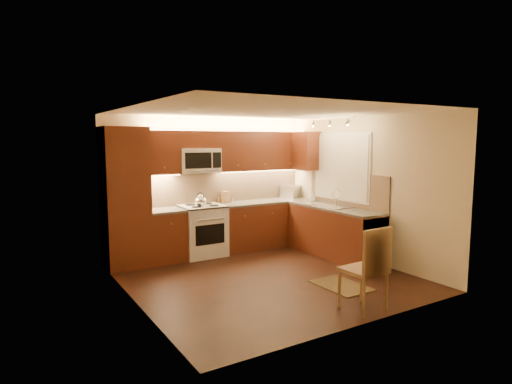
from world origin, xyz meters
TOP-DOWN VIEW (x-y plane):
  - floor at (0.00, 0.00)m, footprint 4.00×4.00m
  - ceiling at (0.00, 0.00)m, footprint 4.00×4.00m
  - wall_back at (0.00, 2.00)m, footprint 4.00×0.01m
  - wall_front at (0.00, -2.00)m, footprint 4.00×0.01m
  - wall_left at (-2.00, 0.00)m, footprint 0.01×4.00m
  - wall_right at (2.00, 0.00)m, footprint 0.01×4.00m
  - pantry at (-1.65, 1.70)m, footprint 0.70×0.60m
  - base_cab_back_left at (-0.99, 1.70)m, footprint 0.62×0.60m
  - counter_back_left at (-0.99, 1.70)m, footprint 0.62×0.60m
  - base_cab_back_right at (1.04, 1.70)m, footprint 1.92×0.60m
  - counter_back_right at (1.04, 1.70)m, footprint 1.92×0.60m
  - base_cab_right at (1.70, 0.40)m, footprint 0.60×2.00m
  - counter_right at (1.70, 0.40)m, footprint 0.60×2.00m
  - dishwasher at (1.70, -0.30)m, footprint 0.58×0.60m
  - backsplash_back at (0.35, 1.99)m, footprint 3.30×0.02m
  - backsplash_right at (1.99, 0.40)m, footprint 0.02×2.00m
  - upper_cab_back_left at (-0.99, 1.82)m, footprint 0.62×0.35m
  - upper_cab_back_right at (1.04, 1.82)m, footprint 1.92×0.35m
  - upper_cab_bridge at (-0.30, 1.82)m, footprint 0.76×0.35m
  - upper_cab_right_corner at (1.82, 1.40)m, footprint 0.35×0.50m
  - stove at (-0.30, 1.68)m, footprint 0.76×0.65m
  - microwave at (-0.30, 1.81)m, footprint 0.76×0.38m
  - window_frame at (1.99, 0.55)m, footprint 0.03×1.44m
  - window_blinds at (1.97, 0.55)m, footprint 0.02×1.36m
  - sink at (1.70, 0.55)m, footprint 0.52×0.86m
  - faucet at (1.88, 0.55)m, footprint 0.20×0.04m
  - track_light_bar at (1.55, 0.40)m, footprint 0.04×1.20m
  - kettle at (-0.36, 1.59)m, footprint 0.28×0.28m
  - toaster_oven at (1.84, 1.87)m, footprint 0.53×0.47m
  - knife_block at (0.28, 1.87)m, footprint 0.14×0.18m
  - spice_jar_a at (0.46, 1.92)m, footprint 0.06×0.06m
  - spice_jar_b at (0.39, 1.94)m, footprint 0.05×0.05m
  - spice_jar_c at (0.25, 1.93)m, footprint 0.05×0.05m
  - spice_jar_d at (0.17, 1.93)m, footprint 0.06×0.06m
  - soap_bottle at (1.89, 1.25)m, footprint 0.10×0.10m
  - rug at (0.70, -0.90)m, footprint 0.56×0.83m
  - dining_chair at (0.33, -1.67)m, footprint 0.48×0.48m

SIDE VIEW (x-z plane):
  - floor at x=0.00m, z-range -0.01..0.01m
  - rug at x=0.70m, z-range 0.00..0.01m
  - base_cab_back_left at x=-0.99m, z-range 0.00..0.86m
  - base_cab_back_right at x=1.04m, z-range 0.00..0.86m
  - base_cab_right at x=1.70m, z-range 0.00..0.86m
  - dishwasher at x=1.70m, z-range 0.01..0.85m
  - stove at x=-0.30m, z-range 0.00..0.92m
  - dining_chair at x=0.33m, z-range 0.00..1.05m
  - counter_back_left at x=-0.99m, z-range 0.86..0.90m
  - counter_back_right at x=1.04m, z-range 0.86..0.90m
  - counter_right at x=1.70m, z-range 0.86..0.90m
  - spice_jar_b at x=0.39m, z-range 0.90..0.99m
  - spice_jar_a at x=0.46m, z-range 0.90..1.00m
  - spice_jar_c at x=0.25m, z-range 0.90..1.00m
  - spice_jar_d at x=0.17m, z-range 0.90..1.00m
  - sink at x=1.70m, z-range 0.90..1.05m
  - soap_bottle at x=1.89m, z-range 0.90..1.07m
  - knife_block at x=0.28m, z-range 0.90..1.12m
  - toaster_oven at x=1.84m, z-range 0.90..1.16m
  - kettle at x=-0.36m, z-range 0.92..1.17m
  - faucet at x=1.88m, z-range 0.90..1.20m
  - pantry at x=-1.65m, z-range 0.00..2.30m
  - backsplash_back at x=0.35m, z-range 0.90..1.50m
  - backsplash_right at x=1.99m, z-range 0.90..1.50m
  - wall_back at x=0.00m, z-range 0.00..2.50m
  - wall_front at x=0.00m, z-range 0.00..2.50m
  - wall_left at x=-2.00m, z-range 0.00..2.50m
  - wall_right at x=2.00m, z-range 0.00..2.50m
  - window_frame at x=1.99m, z-range 0.98..2.22m
  - window_blinds at x=1.97m, z-range 1.02..2.18m
  - microwave at x=-0.30m, z-range 1.50..1.94m
  - upper_cab_back_left at x=-0.99m, z-range 1.50..2.25m
  - upper_cab_back_right at x=1.04m, z-range 1.50..2.25m
  - upper_cab_right_corner at x=1.82m, z-range 1.50..2.25m
  - upper_cab_bridge at x=-0.30m, z-range 1.94..2.25m
  - track_light_bar at x=1.55m, z-range 2.44..2.48m
  - ceiling at x=0.00m, z-range 2.50..2.50m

